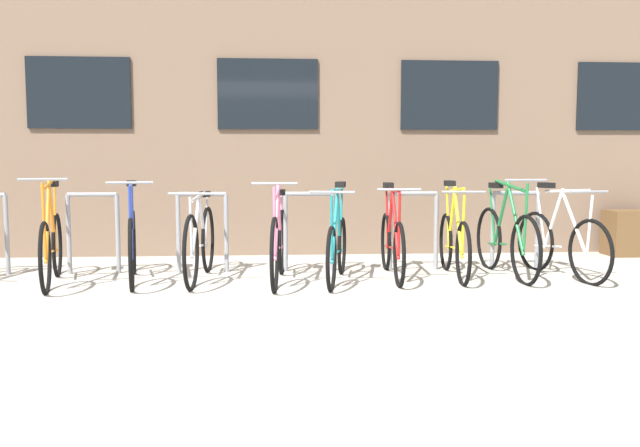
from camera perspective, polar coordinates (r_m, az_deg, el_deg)
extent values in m
plane|color=#B2ADA0|center=(5.73, -4.57, -7.26)|extent=(42.00, 42.00, 0.00)
cube|color=#7A604C|center=(12.93, -4.41, 14.26)|extent=(28.00, 7.98, 6.49)
cube|color=black|center=(9.14, -19.98, 10.50)|extent=(1.30, 0.04, 0.90)
cube|color=black|center=(8.81, -4.50, 11.01)|extent=(1.30, 0.04, 0.90)
cube|color=black|center=(9.12, 11.04, 10.74)|extent=(1.30, 0.04, 0.90)
cube|color=black|center=(10.01, 24.64, 9.86)|extent=(1.30, 0.04, 0.90)
cylinder|color=gray|center=(8.08, -25.28, -0.88)|extent=(0.05, 0.05, 0.88)
cylinder|color=gray|center=(7.86, -20.75, -0.88)|extent=(0.05, 0.05, 0.88)
cylinder|color=gray|center=(7.73, -16.95, -0.87)|extent=(0.05, 0.05, 0.88)
cylinder|color=gray|center=(7.76, -18.97, 2.37)|extent=(0.53, 0.05, 0.05)
cylinder|color=gray|center=(7.61, -12.05, -0.85)|extent=(0.05, 0.05, 0.88)
cylinder|color=gray|center=(7.55, -8.04, -0.82)|extent=(0.05, 0.05, 0.88)
cylinder|color=gray|center=(7.54, -10.11, 2.50)|extent=(0.53, 0.05, 0.05)
cylinder|color=gray|center=(7.53, -2.98, -0.79)|extent=(0.05, 0.05, 0.88)
cylinder|color=gray|center=(7.56, 1.07, -0.76)|extent=(0.05, 0.05, 0.88)
cylinder|color=gray|center=(7.51, -0.95, 2.57)|extent=(0.53, 0.05, 0.05)
cylinder|color=gray|center=(7.65, 6.05, -0.72)|extent=(0.05, 0.05, 0.88)
cylinder|color=gray|center=(7.76, 9.93, -0.68)|extent=(0.05, 0.05, 0.88)
cylinder|color=gray|center=(7.67, 8.05, 2.57)|extent=(0.53, 0.05, 0.05)
cylinder|color=gray|center=(7.95, 14.60, -0.63)|extent=(0.05, 0.05, 0.88)
cylinder|color=gray|center=(8.13, 18.16, -0.60)|extent=(0.05, 0.05, 0.88)
cylinder|color=gray|center=(8.01, 16.48, 2.52)|extent=(0.53, 0.05, 0.05)
torus|color=black|center=(7.99, 14.28, -1.27)|extent=(0.07, 0.73, 0.73)
torus|color=black|center=(7.05, 17.24, -2.23)|extent=(0.07, 0.73, 0.73)
cylinder|color=#1E7238|center=(7.27, 16.42, 0.52)|extent=(0.06, 0.50, 0.75)
cylinder|color=#1E7238|center=(7.64, 15.24, 0.47)|extent=(0.05, 0.37, 0.67)
cylinder|color=#1E7238|center=(7.41, 15.98, 3.14)|extent=(0.07, 0.80, 0.12)
cylinder|color=#1E7238|center=(7.76, 14.94, -1.68)|extent=(0.05, 0.52, 0.08)
cylinder|color=#1E7238|center=(7.88, 14.56, 0.82)|extent=(0.03, 0.20, 0.61)
cylinder|color=#1E7238|center=(7.03, 17.23, 0.55)|extent=(0.03, 0.08, 0.68)
cube|color=black|center=(7.78, 14.85, 3.19)|extent=(0.11, 0.20, 0.06)
cylinder|color=gray|center=(7.04, 17.24, 3.57)|extent=(0.44, 0.04, 0.03)
torus|color=black|center=(7.82, 10.74, -1.58)|extent=(0.09, 0.67, 0.67)
torus|color=black|center=(6.86, 12.19, -2.58)|extent=(0.09, 0.67, 0.67)
cylinder|color=yellow|center=(7.09, 11.79, -0.08)|extent=(0.07, 0.47, 0.66)
cylinder|color=yellow|center=(7.46, 11.24, 0.43)|extent=(0.06, 0.35, 0.72)
cylinder|color=yellow|center=(7.22, 11.61, 2.81)|extent=(0.10, 0.76, 0.10)
cylinder|color=yellow|center=(7.58, 11.06, -1.98)|extent=(0.06, 0.49, 0.07)
cylinder|color=yellow|center=(7.70, 10.90, 0.77)|extent=(0.04, 0.20, 0.66)
cylinder|color=yellow|center=(6.85, 12.20, -0.08)|extent=(0.03, 0.08, 0.60)
cube|color=black|center=(7.59, 11.07, 3.41)|extent=(0.12, 0.21, 0.06)
cylinder|color=gray|center=(6.85, 12.21, 2.66)|extent=(0.44, 0.06, 0.03)
torus|color=black|center=(7.44, 1.89, -1.93)|extent=(0.17, 0.64, 0.65)
torus|color=black|center=(6.44, 0.98, -3.08)|extent=(0.17, 0.64, 0.65)
cylinder|color=teal|center=(6.68, 1.26, -0.30)|extent=(0.13, 0.49, 0.68)
cylinder|color=teal|center=(7.06, 1.62, 0.20)|extent=(0.11, 0.36, 0.72)
cylinder|color=teal|center=(6.81, 1.42, 2.80)|extent=(0.20, 0.78, 0.08)
cylinder|color=teal|center=(7.19, 1.69, -2.36)|extent=(0.13, 0.51, 0.07)
cylinder|color=teal|center=(7.31, 1.83, 0.56)|extent=(0.06, 0.20, 0.67)
cylinder|color=teal|center=(6.42, 1.01, -0.32)|extent=(0.04, 0.08, 0.62)
cube|color=black|center=(7.20, 1.76, 3.37)|extent=(0.14, 0.22, 0.06)
cylinder|color=gray|center=(6.42, 1.04, 2.70)|extent=(0.44, 0.11, 0.03)
torus|color=black|center=(7.43, -3.31, -1.58)|extent=(0.10, 0.74, 0.74)
torus|color=black|center=(6.39, -3.92, -2.73)|extent=(0.10, 0.74, 0.74)
cylinder|color=pink|center=(6.64, -3.75, 0.20)|extent=(0.08, 0.51, 0.73)
cylinder|color=pink|center=(7.05, -3.50, 0.00)|extent=(0.07, 0.38, 0.60)
cylinder|color=pink|center=(6.79, -3.66, 2.79)|extent=(0.10, 0.83, 0.16)
cylinder|color=pink|center=(7.17, -3.44, -2.05)|extent=(0.07, 0.53, 0.08)
cylinder|color=pink|center=(7.31, -3.36, 0.40)|extent=(0.04, 0.20, 0.54)
cylinder|color=pink|center=(6.37, -3.92, 0.22)|extent=(0.03, 0.08, 0.66)
cube|color=black|center=(7.20, -3.42, 2.69)|extent=(0.12, 0.21, 0.06)
cylinder|color=gray|center=(6.38, -3.93, 3.45)|extent=(0.44, 0.06, 0.03)
torus|color=black|center=(7.74, 5.67, -1.58)|extent=(0.07, 0.67, 0.67)
torus|color=black|center=(6.68, 6.81, -2.70)|extent=(0.07, 0.67, 0.67)
cylinder|color=red|center=(6.93, 6.49, -0.01)|extent=(0.06, 0.52, 0.69)
cylinder|color=red|center=(7.35, 6.04, 0.35)|extent=(0.05, 0.39, 0.70)
cylinder|color=red|center=(7.09, 6.32, 2.86)|extent=(0.07, 0.85, 0.05)
cylinder|color=red|center=(7.47, 5.92, -2.01)|extent=(0.05, 0.54, 0.07)
cylinder|color=red|center=(7.61, 5.78, 0.70)|extent=(0.03, 0.20, 0.64)
cylinder|color=red|center=(6.67, 6.81, -0.03)|extent=(0.03, 0.08, 0.62)
cube|color=black|center=(7.50, 5.89, 3.28)|extent=(0.11, 0.20, 0.06)
cylinder|color=gray|center=(6.67, 6.81, 2.91)|extent=(0.44, 0.05, 0.03)
torus|color=black|center=(8.04, 17.98, -1.48)|extent=(0.18, 0.69, 0.69)
torus|color=black|center=(7.27, 22.18, -2.33)|extent=(0.18, 0.69, 0.69)
cylinder|color=silver|center=(7.45, 21.00, -0.03)|extent=(0.13, 0.46, 0.65)
cylinder|color=silver|center=(7.74, 19.39, 0.36)|extent=(0.10, 0.34, 0.69)
cylinder|color=silver|center=(7.55, 20.41, 2.62)|extent=(0.18, 0.73, 0.08)
cylinder|color=silver|center=(7.85, 18.94, -1.85)|extent=(0.12, 0.48, 0.07)
cylinder|color=silver|center=(7.94, 18.40, 0.69)|extent=(0.06, 0.20, 0.63)
cylinder|color=silver|center=(7.25, 22.14, -0.02)|extent=(0.04, 0.08, 0.59)
cube|color=black|center=(7.84, 18.84, 3.13)|extent=(0.14, 0.22, 0.06)
cylinder|color=gray|center=(7.25, 22.11, 2.54)|extent=(0.44, 0.11, 0.03)
torus|color=black|center=(7.72, -15.72, -1.56)|extent=(0.17, 0.72, 0.73)
torus|color=black|center=(6.68, -15.89, -2.62)|extent=(0.17, 0.72, 0.73)
cylinder|color=#233893|center=(6.93, -15.90, 0.23)|extent=(0.13, 0.50, 0.74)
cylinder|color=#233893|center=(7.34, -15.83, 0.38)|extent=(0.10, 0.38, 0.70)
cylinder|color=#233893|center=(7.09, -15.94, 3.12)|extent=(0.18, 0.81, 0.07)
cylinder|color=#233893|center=(7.47, -15.75, -1.99)|extent=(0.12, 0.52, 0.08)
cylinder|color=#233893|center=(7.60, -15.79, 0.74)|extent=(0.06, 0.20, 0.64)
cylinder|color=#233893|center=(6.67, -15.96, 0.25)|extent=(0.04, 0.08, 0.67)
cube|color=black|center=(7.49, -15.87, 3.34)|extent=(0.13, 0.21, 0.06)
cylinder|color=gray|center=(6.67, -16.04, 3.39)|extent=(0.44, 0.11, 0.03)
torus|color=black|center=(7.66, -9.59, -1.37)|extent=(0.08, 0.76, 0.76)
torus|color=black|center=(6.59, -11.01, -2.49)|extent=(0.08, 0.76, 0.76)
cylinder|color=#B7B7BC|center=(6.85, -10.61, -0.12)|extent=(0.06, 0.53, 0.62)
cylinder|color=#B7B7BC|center=(7.28, -10.04, 0.03)|extent=(0.06, 0.40, 0.57)
cylinder|color=#B7B7BC|center=(7.01, -10.40, 2.27)|extent=(0.08, 0.87, 0.08)
cylinder|color=#B7B7BC|center=(7.40, -9.90, -1.83)|extent=(0.05, 0.55, 0.08)
cylinder|color=#B7B7BC|center=(7.55, -9.72, 0.42)|extent=(0.03, 0.20, 0.51)
cylinder|color=#B7B7BC|center=(6.58, -11.02, -0.12)|extent=(0.03, 0.08, 0.55)
cube|color=black|center=(7.44, -9.86, 2.50)|extent=(0.11, 0.21, 0.06)
cylinder|color=gray|center=(6.59, -11.03, 2.52)|extent=(0.44, 0.05, 0.03)
torus|color=black|center=(7.80, -21.63, -1.74)|extent=(0.18, 0.70, 0.71)
torus|color=black|center=(6.80, -22.52, -2.78)|extent=(0.18, 0.70, 0.71)
cylinder|color=orange|center=(7.04, -22.35, 0.21)|extent=(0.13, 0.49, 0.78)
cylinder|color=orange|center=(7.43, -21.99, 0.22)|extent=(0.11, 0.36, 0.71)
cylinder|color=orange|center=(7.18, -22.29, 3.10)|extent=(0.19, 0.78, 0.10)
cylinder|color=orange|center=(7.56, -21.82, -2.17)|extent=(0.13, 0.51, 0.07)
cylinder|color=orange|center=(7.68, -21.78, 0.57)|extent=(0.06, 0.20, 0.65)
cylinder|color=orange|center=(6.79, -22.60, 0.24)|extent=(0.04, 0.08, 0.72)
cube|color=black|center=(7.57, -21.95, 3.18)|extent=(0.14, 0.22, 0.06)
cylinder|color=gray|center=(6.79, -22.70, 3.51)|extent=(0.44, 0.11, 0.03)
cube|color=brown|center=(9.74, 25.30, -0.73)|extent=(0.70, 0.44, 0.60)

